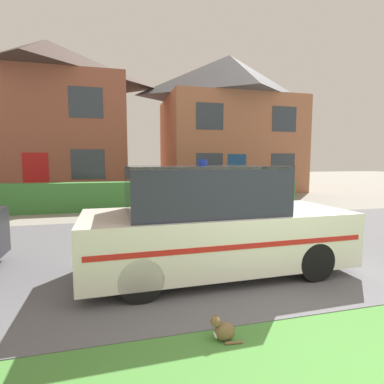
% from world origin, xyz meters
% --- Properties ---
extents(ground_plane, '(80.00, 80.00, 0.00)m').
position_xyz_m(ground_plane, '(0.00, 0.00, 0.00)').
color(ground_plane, gray).
extents(road_strip, '(28.00, 6.03, 0.01)m').
position_xyz_m(road_strip, '(0.00, 3.93, 0.01)').
color(road_strip, '#5B5B60').
rests_on(road_strip, ground).
extents(garden_hedge, '(11.05, 0.62, 1.01)m').
position_xyz_m(garden_hedge, '(-0.55, 9.09, 0.50)').
color(garden_hedge, '#3D7F38').
rests_on(garden_hedge, ground).
extents(police_car, '(4.10, 1.66, 1.77)m').
position_xyz_m(police_car, '(-0.62, 2.45, 0.80)').
color(police_car, black).
rests_on(police_car, road_strip).
extents(cat, '(0.29, 0.19, 0.27)m').
position_xyz_m(cat, '(-1.08, 0.73, 0.11)').
color(cat, brown).
rests_on(cat, ground).
extents(house_left, '(7.94, 6.79, 7.83)m').
position_xyz_m(house_left, '(-5.31, 15.16, 3.99)').
color(house_left, '#93513D').
rests_on(house_left, ground).
extents(house_right, '(7.84, 5.70, 7.90)m').
position_xyz_m(house_right, '(4.55, 15.17, 4.03)').
color(house_right, '#A86B4C').
rests_on(house_right, ground).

